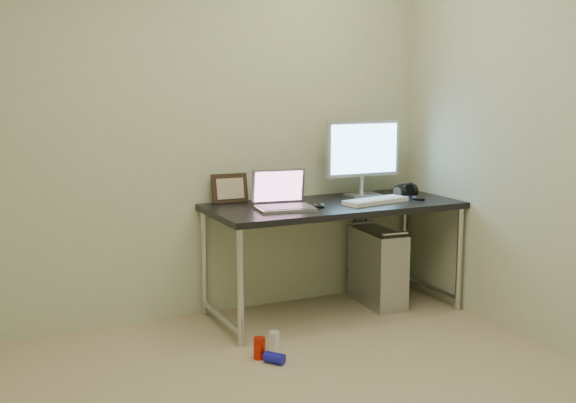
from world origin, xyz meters
The scene contains 16 objects.
wall_back centered at (0.00, 1.75, 1.25)m, with size 3.50×0.02×2.50m, color beige.
desk centered at (0.91, 1.38, 0.67)m, with size 1.67×0.73×0.75m.
tower_computer centered at (1.29, 1.42, 0.26)m, with size 0.26×0.52×0.55m.
cable_a centered at (1.24, 1.70, 0.40)m, with size 0.01×0.01×0.70m, color black.
cable_b centered at (1.33, 1.68, 0.38)m, with size 0.01×0.01×0.72m, color black.
can_red centered at (0.14, 0.84, 0.06)m, with size 0.07×0.07×0.12m, color #BC1807.
can_white centered at (0.27, 0.92, 0.06)m, with size 0.06×0.06×0.11m, color white.
can_blue centered at (0.19, 0.73, 0.03)m, with size 0.06×0.06×0.11m, color #1818B8.
laptop centered at (0.53, 1.36, 0.81)m, with size 0.39×0.33×0.24m.
monitor centered at (1.24, 1.56, 1.06)m, with size 0.57×0.17×0.53m.
keyboard centered at (1.17, 1.28, 0.76)m, with size 0.46×0.15×0.03m, color white.
mouse_right centered at (1.50, 1.27, 0.77)m, with size 0.07×0.11×0.04m, color black.
mouse_left centered at (0.76, 1.29, 0.77)m, with size 0.07×0.11×0.04m, color black.
headphones centered at (1.53, 1.45, 0.78)m, with size 0.18×0.11×0.11m.
picture_frame centered at (0.30, 1.70, 0.85)m, with size 0.24×0.03×0.19m, color black.
webcam centered at (0.57, 1.63, 0.84)m, with size 0.05×0.04×0.13m.
Camera 1 is at (-1.37, -2.73, 1.54)m, focal length 45.00 mm.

